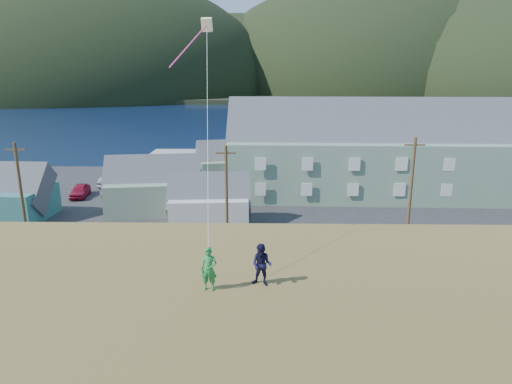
% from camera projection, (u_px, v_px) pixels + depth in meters
% --- Properties ---
extents(ground, '(900.00, 900.00, 0.00)m').
position_uv_depth(ground, '(257.00, 258.00, 36.47)').
color(ground, '#0A1638').
rests_on(ground, ground).
extents(grass_strip, '(110.00, 8.00, 0.10)m').
position_uv_depth(grass_strip, '(257.00, 268.00, 34.53)').
color(grass_strip, '#4C3D19').
rests_on(grass_strip, ground).
extents(waterfront_lot, '(72.00, 36.00, 0.12)m').
position_uv_depth(waterfront_lot, '(260.00, 199.00, 52.88)').
color(waterfront_lot, '#28282B').
rests_on(waterfront_lot, ground).
extents(wharf, '(26.00, 14.00, 0.90)m').
position_uv_depth(wharf, '(225.00, 159.00, 75.12)').
color(wharf, gray).
rests_on(wharf, ground).
extents(far_shore, '(900.00, 320.00, 2.00)m').
position_uv_depth(far_shore, '(264.00, 89.00, 355.04)').
color(far_shore, black).
rests_on(far_shore, ground).
extents(far_hills, '(760.00, 265.00, 143.00)m').
position_uv_depth(far_hills, '(317.00, 90.00, 305.21)').
color(far_hills, black).
rests_on(far_hills, ground).
extents(lodge, '(39.90, 12.09, 13.94)m').
position_uv_depth(lodge, '(397.00, 151.00, 53.58)').
color(lodge, slate).
rests_on(lodge, waterfront_lot).
extents(shed_teal, '(9.17, 6.70, 6.99)m').
position_uv_depth(shed_teal, '(4.00, 195.00, 45.28)').
color(shed_teal, '#307270').
rests_on(shed_teal, waterfront_lot).
extents(shed_palegreen_near, '(10.67, 7.54, 7.21)m').
position_uv_depth(shed_palegreen_near, '(154.00, 186.00, 48.01)').
color(shed_palegreen_near, slate).
rests_on(shed_palegreen_near, waterfront_lot).
extents(shed_white, '(8.15, 5.74, 6.21)m').
position_uv_depth(shed_white, '(210.00, 202.00, 43.53)').
color(shed_white, silver).
rests_on(shed_white, waterfront_lot).
extents(shed_palegreen_far, '(11.29, 8.12, 6.85)m').
position_uv_depth(shed_palegreen_far, '(236.00, 163.00, 60.89)').
color(shed_palegreen_far, gray).
rests_on(shed_palegreen_far, waterfront_lot).
extents(utility_poles, '(31.70, 0.24, 9.41)m').
position_uv_depth(utility_poles, '(222.00, 197.00, 36.79)').
color(utility_poles, '#47331E').
rests_on(utility_poles, waterfront_lot).
extents(parked_cars, '(26.65, 13.05, 1.51)m').
position_uv_depth(parked_cars, '(173.00, 186.00, 55.91)').
color(parked_cars, black).
rests_on(parked_cars, waterfront_lot).
extents(kite_flyer_green, '(0.61, 0.44, 1.55)m').
position_uv_depth(kite_flyer_green, '(209.00, 269.00, 15.51)').
color(kite_flyer_green, '#217A39').
rests_on(kite_flyer_green, hillside).
extents(kite_flyer_navy, '(0.87, 0.75, 1.52)m').
position_uv_depth(kite_flyer_navy, '(262.00, 265.00, 15.86)').
color(kite_flyer_navy, black).
rests_on(kite_flyer_navy, hillside).
extents(kite_rig, '(0.96, 3.47, 10.06)m').
position_uv_depth(kite_rig, '(204.00, 31.00, 19.38)').
color(kite_rig, '#FFFBC2').
rests_on(kite_rig, ground).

